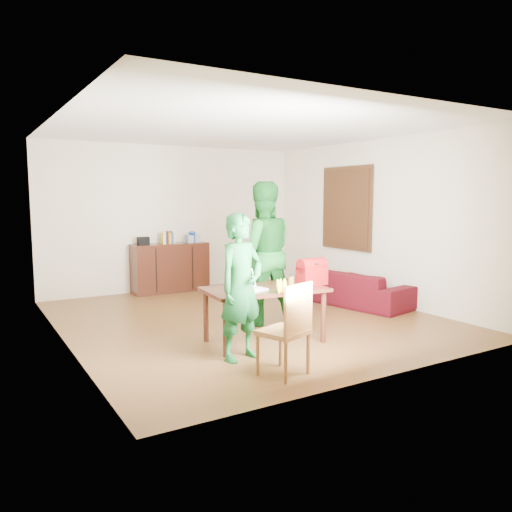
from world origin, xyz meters
TOP-DOWN VIEW (x-y plane):
  - room at (0.01, 0.13)m, footprint 5.20×5.70m
  - table at (-0.41, -1.14)m, footprint 1.50×0.94m
  - chair at (-0.83, -2.20)m, footprint 0.53×0.52m
  - person_near at (-0.95, -1.54)m, footprint 0.65×0.51m
  - person_far at (0.05, -0.33)m, footprint 1.13×0.99m
  - laptop at (-0.62, -1.21)m, footprint 0.36×0.28m
  - bananas at (-0.43, -1.54)m, footprint 0.19×0.14m
  - bottle at (-0.27, -1.50)m, footprint 0.09×0.09m
  - red_bag at (0.21, -1.26)m, footprint 0.36×0.22m
  - sofa at (1.95, -0.08)m, footprint 1.10×2.02m

SIDE VIEW (x-z plane):
  - chair at x=-0.83m, z-range -0.20..0.74m
  - sofa at x=1.95m, z-range 0.00..0.56m
  - table at x=-0.41m, z-range 0.26..0.93m
  - bananas at x=-0.43m, z-range 0.67..0.74m
  - laptop at x=-0.62m, z-range 0.60..0.83m
  - bottle at x=-0.27m, z-range 0.67..0.87m
  - person_near at x=-0.95m, z-range 0.00..1.59m
  - red_bag at x=0.21m, z-range 0.67..0.93m
  - person_far at x=0.05m, z-range 0.00..1.96m
  - room at x=0.01m, z-range -0.14..2.76m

